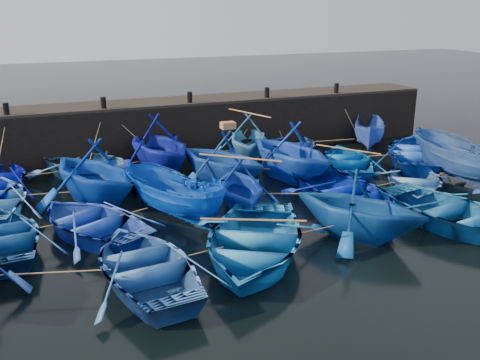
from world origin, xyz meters
name	(u,v)px	position (x,y,z in m)	size (l,w,h in m)	color
ground	(276,228)	(0.00, 0.00, 0.00)	(120.00, 120.00, 0.00)	black
quay_wall	(185,127)	(0.00, 10.50, 1.25)	(26.00, 2.50, 2.50)	black
quay_top	(185,101)	(0.00, 10.50, 2.56)	(26.00, 2.50, 0.12)	black
bollard_0	(6,109)	(-8.00, 9.60, 2.87)	(0.24, 0.24, 0.50)	black
bollard_1	(103,103)	(-4.00, 9.60, 2.87)	(0.24, 0.24, 0.50)	black
bollard_2	(190,97)	(0.00, 9.60, 2.87)	(0.24, 0.24, 0.50)	black
bollard_3	(267,92)	(4.00, 9.60, 2.87)	(0.24, 0.24, 0.50)	black
bollard_4	(336,88)	(8.00, 9.60, 2.87)	(0.24, 0.24, 0.50)	black
boat_1	(93,167)	(-4.90, 7.43, 0.59)	(4.05, 5.67, 1.18)	#2D65A8
boat_2	(158,143)	(-2.06, 7.63, 1.28)	(4.19, 4.86, 2.56)	#071395
boat_3	(248,137)	(2.30, 7.96, 1.11)	(3.65, 4.23, 2.23)	#2E77CB
boat_4	(293,145)	(4.72, 8.01, 0.46)	(3.18, 4.44, 0.92)	navy
boat_5	(370,133)	(8.95, 7.71, 0.79)	(1.54, 4.08, 1.58)	blue
boat_7	(94,170)	(-5.18, 4.61, 1.27)	(4.16, 4.83, 2.54)	#0433A4
boat_8	(164,184)	(-2.63, 4.51, 0.46)	(3.19, 4.46, 0.93)	#2B5DA2
boat_9	(221,157)	(-0.12, 4.95, 1.15)	(3.78, 4.38, 2.31)	#0D3C98
boat_10	(290,150)	(2.76, 4.54, 1.27)	(4.17, 4.84, 2.55)	blue
boat_11	(347,160)	(5.72, 4.73, 0.47)	(3.23, 4.51, 0.94)	#00479D
boat_12	(417,152)	(9.27, 4.41, 0.58)	(4.01, 5.61, 1.16)	#0C3DAE
boat_13	(3,235)	(-8.26, 1.54, 0.47)	(3.25, 4.55, 0.94)	navy
boat_14	(92,221)	(-5.67, 1.63, 0.49)	(3.39, 4.74, 0.98)	#183CB2
boat_15	(173,196)	(-2.92, 1.97, 0.84)	(1.63, 4.33, 1.68)	#0034A4
boat_16	(240,185)	(-0.53, 1.87, 0.97)	(3.19, 3.70, 1.95)	#0B31B5
boat_17	(347,191)	(3.32, 1.01, 0.53)	(3.63, 5.07, 1.05)	#0016A7
boat_18	(414,182)	(6.45, 1.16, 0.46)	(3.18, 4.45, 0.92)	#2A5CA0
boat_19	(463,161)	(9.07, 1.43, 0.97)	(1.89, 5.01, 1.94)	navy
boat_21	(146,265)	(-4.74, -2.02, 0.51)	(3.52, 4.92, 1.02)	#1E4D8E
boat_22	(253,240)	(-1.61, -1.82, 0.60)	(4.15, 5.80, 1.20)	#0F5898
boat_23	(360,205)	(2.05, -1.65, 1.10)	(3.61, 4.19, 2.20)	navy
boat_24	(452,211)	(5.40, -2.03, 0.55)	(3.76, 5.26, 1.09)	#105390
wooden_crate	(228,125)	(0.18, 4.95, 2.44)	(0.56, 0.41, 0.27)	#8F613E
mooring_ropes	(228,163)	(0.15, 4.91, 0.88)	(17.62, 11.58, 2.10)	tan
loose_oars	(276,153)	(1.47, 3.19, 1.61)	(9.58, 11.86, 1.35)	#99724C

